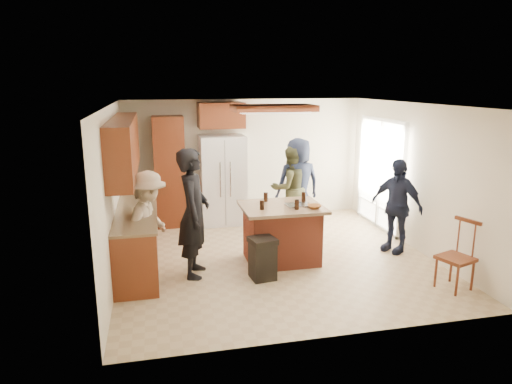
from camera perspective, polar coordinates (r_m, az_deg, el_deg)
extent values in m
plane|color=tan|center=(7.67, 2.38, -8.14)|extent=(5.00, 5.00, 0.00)
plane|color=white|center=(7.14, 2.58, 10.85)|extent=(5.00, 5.00, 0.00)
plane|color=beige|center=(9.70, -1.35, 4.15)|extent=(5.00, 0.00, 5.00)
plane|color=beige|center=(5.02, 9.88, -5.07)|extent=(5.00, 0.00, 5.00)
plane|color=beige|center=(7.09, -17.43, 0.01)|extent=(0.00, 5.00, 5.00)
plane|color=beige|center=(8.30, 19.40, 1.77)|extent=(0.00, 5.00, 5.00)
cube|color=white|center=(9.35, 15.37, 2.06)|extent=(0.02, 1.60, 2.10)
cube|color=white|center=(9.34, 15.26, 2.05)|extent=(0.08, 1.72, 2.10)
cube|color=maroon|center=(7.33, 2.16, 10.46)|extent=(1.30, 0.70, 0.10)
cube|color=white|center=(7.34, 2.16, 9.99)|extent=(1.10, 0.50, 0.02)
cube|color=olive|center=(10.39, 22.45, -3.62)|extent=(3.00, 3.00, 0.10)
cube|color=#593319|center=(11.03, 24.17, 2.79)|extent=(1.40, 1.60, 2.00)
imported|color=black|center=(6.77, -7.80, -2.65)|extent=(0.64, 0.79, 1.92)
imported|color=#3D4025|center=(8.94, 4.26, 0.49)|extent=(0.88, 0.63, 1.64)
imported|color=#181E30|center=(9.00, 5.27, 1.08)|extent=(0.92, 0.64, 1.80)
imported|color=#1A1F34|center=(8.06, 17.12, -1.64)|extent=(0.88, 1.06, 1.61)
imported|color=tan|center=(6.97, -13.27, -3.88)|extent=(0.82, 1.13, 1.58)
cube|color=maroon|center=(7.68, -14.53, -5.08)|extent=(0.60, 3.00, 0.88)
cube|color=#846B4C|center=(7.55, -14.74, -1.76)|extent=(0.64, 3.00, 0.04)
cube|color=maroon|center=(7.36, -16.17, 5.53)|extent=(0.35, 3.00, 0.85)
cube|color=maroon|center=(9.25, -10.75, 2.51)|extent=(0.60, 0.60, 2.20)
cube|color=maroon|center=(9.20, -4.42, 9.56)|extent=(0.90, 0.60, 0.50)
cube|color=white|center=(9.30, -4.20, 1.51)|extent=(0.90, 0.72, 1.80)
cube|color=gray|center=(8.95, -3.86, 1.04)|extent=(0.01, 0.01, 1.71)
cylinder|color=silver|center=(8.89, -4.48, 1.54)|extent=(0.02, 0.02, 0.70)
cylinder|color=silver|center=(8.92, -3.21, 1.60)|extent=(0.02, 0.02, 0.70)
cube|color=#993C27|center=(7.39, 3.21, -5.38)|extent=(1.10, 0.85, 0.88)
cube|color=brown|center=(7.25, 3.26, -1.90)|extent=(1.28, 1.03, 0.05)
cube|color=silver|center=(7.27, 5.27, -1.62)|extent=(0.39, 0.30, 0.02)
imported|color=brown|center=(7.14, 7.29, -1.80)|extent=(0.22, 0.22, 0.05)
cylinder|color=black|center=(6.99, 0.76, -1.62)|extent=(0.07, 0.07, 0.15)
cylinder|color=black|center=(7.47, 1.22, -0.62)|extent=(0.07, 0.07, 0.15)
cylinder|color=black|center=(7.53, 5.98, -0.59)|extent=(0.07, 0.07, 0.15)
cylinder|color=black|center=(7.03, 5.14, -1.58)|extent=(0.07, 0.07, 0.15)
cube|color=black|center=(6.79, 0.83, -8.60)|extent=(0.38, 0.38, 0.55)
cube|color=black|center=(6.68, 0.84, -6.09)|extent=(0.43, 0.43, 0.08)
cube|color=maroon|center=(6.98, 23.68, -7.62)|extent=(0.53, 0.53, 0.05)
cylinder|color=maroon|center=(6.84, 23.83, -10.13)|extent=(0.05, 0.05, 0.44)
cylinder|color=maroon|center=(7.11, 25.43, -9.41)|extent=(0.05, 0.05, 0.44)
cylinder|color=maroon|center=(7.02, 21.55, -9.31)|extent=(0.05, 0.05, 0.44)
cylinder|color=maroon|center=(7.28, 23.20, -8.65)|extent=(0.05, 0.05, 0.44)
cube|color=maroon|center=(6.97, 24.99, -3.27)|extent=(0.17, 0.39, 0.05)
cylinder|color=maroon|center=(6.98, 25.60, -5.46)|extent=(0.03, 0.03, 0.50)
cylinder|color=maroon|center=(7.11, 23.99, -4.97)|extent=(0.03, 0.03, 0.50)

